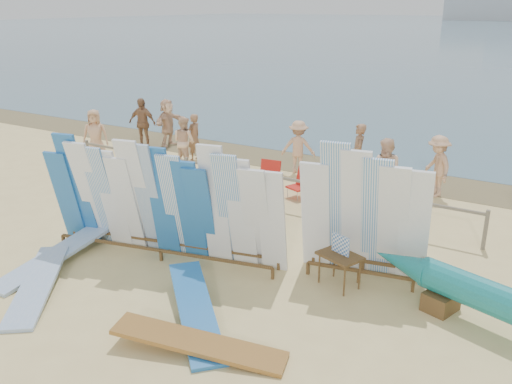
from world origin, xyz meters
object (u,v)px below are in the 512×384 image
Objects in this scene: beachgoer_extra_1 at (142,123)px; beachgoer_0 at (95,135)px; beachgoer_9 at (437,166)px; main_surfboard_rack at (162,205)px; stroller at (372,196)px; beachgoer_11 at (168,122)px; flat_board_d at (196,321)px; flat_board_b at (53,265)px; flat_board_a at (38,291)px; beachgoer_3 at (298,147)px; flat_board_c at (199,352)px; beachgoer_1 at (194,137)px; side_surfboard_rack at (364,219)px; beach_chair_left at (299,189)px; beachgoer_8 at (387,172)px; vendor_table at (339,269)px; beachgoer_7 at (358,154)px; beach_chair_right at (267,185)px; beachgoer_2 at (184,141)px.

beachgoer_extra_1 is 2.17m from beachgoer_0.
main_surfboard_rack is at bearing -70.12° from beachgoer_9.
stroller is 9.20m from beachgoer_11.
flat_board_d is 1.49× the size of beachgoer_extra_1.
flat_board_b is at bearing -70.69° from beachgoer_extra_1.
flat_board_a is 1.64× the size of beachgoer_3.
flat_board_d reaches higher than flat_board_a.
flat_board_c is 1.71× the size of beachgoer_1.
beach_chair_left is at bearing 120.90° from side_surfboard_rack.
flat_board_a is 9.09m from beachgoer_1.
beachgoer_extra_1 is at bearing 135.66° from beachgoer_11.
beach_chair_left is 0.45× the size of beachgoer_8.
flat_board_c is 7.72m from beachgoer_8.
vendor_table is at bearing -98.79° from stroller.
flat_board_a is 9.52m from beachgoer_7.
vendor_table is 2.83m from flat_board_d.
beachgoer_3 is at bearing 48.53° from flat_board_a.
flat_board_c is 3.36× the size of beach_chair_left.
beachgoer_1 is (2.77, 1.73, -0.08)m from beachgoer_0.
beachgoer_3 is 0.95× the size of beachgoer_11.
beachgoer_8 is (2.19, 0.65, 0.65)m from beach_chair_left.
beachgoer_11 is (-8.58, 9.67, 0.87)m from flat_board_c.
vendor_table reaches higher than beach_chair_left.
beachgoer_9 is at bearing 41.97° from stroller.
beachgoer_1 is (2.04, -1.12, -0.08)m from beachgoer_11.
beach_chair_right is at bearing 63.33° from flat_board_d.
beachgoer_7 reaches higher than flat_board_a.
beachgoer_11 reaches higher than beachgoer_2.
vendor_table is at bearing -7.66° from beachgoer_7.
beach_chair_right is at bearing -160.44° from beachgoer_8.
beachgoer_1 reaches higher than flat_board_c.
side_surfboard_rack is at bearing 157.83° from beachgoer_2.
flat_board_d is at bearing -4.69° from flat_board_b.
side_surfboard_rack is at bearing 5.80° from main_surfboard_rack.
flat_board_d is 8.44m from beachgoer_7.
beachgoer_7 reaches higher than beachgoer_3.
beach_chair_left is 0.49× the size of beachgoer_3.
beachgoer_1 is at bearing -121.05° from beachgoer_11.
stroller is at bearing 128.76° from beachgoer_3.
beachgoer_1 reaches higher than beach_chair_left.
beachgoer_9 is (1.87, 8.40, 0.85)m from flat_board_d.
flat_board_b is 9.57m from beachgoer_extra_1.
main_surfboard_rack reaches higher than flat_board_b.
beachgoer_0 is (-10.61, -2.25, 0.02)m from beachgoer_9.
side_surfboard_rack is at bearing -4.03° from beachgoer_7.
flat_board_a is at bearing -70.10° from beachgoer_extra_1.
beachgoer_0 is 0.98× the size of beachgoer_8.
main_surfboard_rack is 9.51m from beachgoer_11.
flat_board_b is at bearing -74.45° from beachgoer_9.
main_surfboard_rack reaches higher than beachgoer_7.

